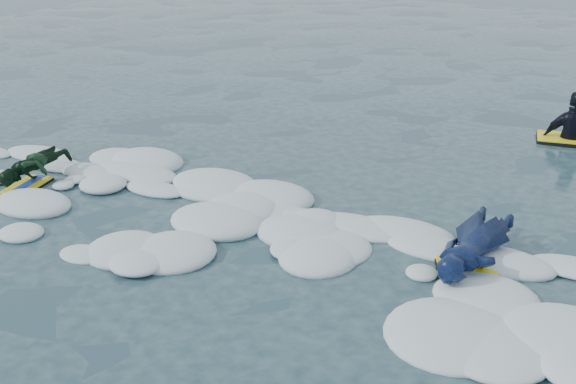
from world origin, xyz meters
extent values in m
plane|color=#172937|center=(0.00, 0.00, 0.00)|extent=(120.00, 120.00, 0.00)
cube|color=black|center=(3.00, 0.97, 0.04)|extent=(1.05, 1.34, 0.06)
cube|color=yellow|center=(3.00, 0.97, 0.08)|extent=(1.01, 1.31, 0.02)
imported|color=#0B1F51|center=(3.00, 1.22, 0.26)|extent=(0.78, 1.81, 0.42)
cube|color=black|center=(-3.15, 0.64, 0.03)|extent=(0.55, 0.82, 0.04)
cube|color=yellow|center=(-3.15, 0.64, 0.05)|extent=(0.53, 0.80, 0.01)
cube|color=#1A3BC3|center=(-3.15, 0.64, 0.06)|extent=(0.27, 0.73, 0.00)
imported|color=black|center=(-3.15, 0.84, 0.24)|extent=(0.61, 1.16, 0.43)
cube|color=black|center=(3.45, 6.24, 0.04)|extent=(1.24, 0.82, 0.06)
cube|color=yellow|center=(3.45, 6.24, 0.08)|extent=(1.21, 0.79, 0.02)
imported|color=black|center=(3.45, 6.24, 0.01)|extent=(1.05, 0.55, 1.72)
camera|label=1|loc=(4.38, -6.07, 3.89)|focal=45.00mm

